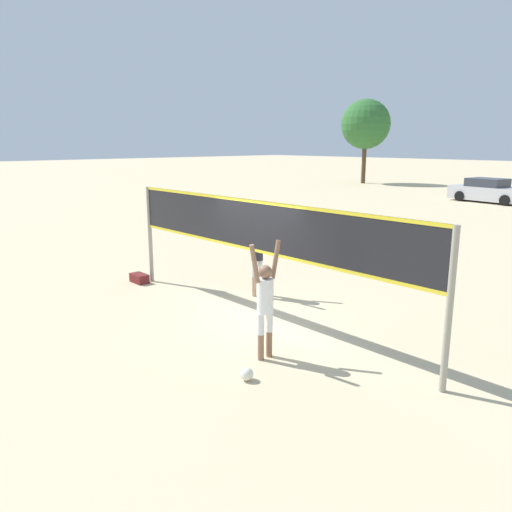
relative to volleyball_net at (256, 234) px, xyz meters
The scene contains 8 objects.
ground_plane 1.84m from the volleyball_net, ahead, with size 200.00×200.00×0.00m, color beige.
volleyball_net is the anchor object (origin of this frame).
player_spiker 2.01m from the volleyball_net, 37.80° to the right, with size 0.28×0.69×2.05m.
player_blocker 1.91m from the volleyball_net, 136.50° to the left, with size 0.28×0.71×2.17m.
volleyball 3.20m from the volleyball_net, 45.66° to the right, with size 0.21×0.21×0.21m.
gear_bag 4.59m from the volleyball_net, behind, with size 0.54×0.30×0.23m.
parked_car_near 25.66m from the volleyball_net, 103.00° to the left, with size 4.94×2.42×1.47m.
tree_left_cluster 37.51m from the volleyball_net, 122.23° to the left, with size 4.38×4.38×7.42m.
Camera 1 is at (7.26, -6.68, 3.64)m, focal length 35.00 mm.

